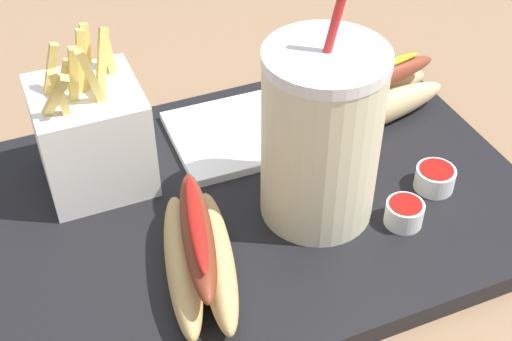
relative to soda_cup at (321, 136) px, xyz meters
name	(u,v)px	position (x,y,z in m)	size (l,w,h in m)	color
ground_plane	(256,218)	(-0.04, 0.04, -0.11)	(2.40, 2.40, 0.02)	#8C6B4C
food_tray	(256,203)	(-0.04, 0.04, -0.09)	(0.49, 0.34, 0.02)	black
soda_cup	(321,136)	(0.00, 0.00, 0.00)	(0.10, 0.10, 0.23)	beige
fries_basket	(92,134)	(-0.17, 0.12, -0.03)	(0.09, 0.09, 0.16)	white
hot_dog_1	(199,255)	(-0.12, -0.04, -0.05)	(0.09, 0.16, 0.07)	tan
hot_dog_2	(365,100)	(0.10, 0.10, -0.06)	(0.19, 0.08, 0.07)	#E5C689
ketchup_cup_1	(404,212)	(0.06, -0.05, -0.07)	(0.03, 0.03, 0.02)	white
ketchup_cup_2	(435,177)	(0.11, -0.02, -0.07)	(0.04, 0.04, 0.02)	white
napkin_stack	(235,135)	(-0.03, 0.12, -0.08)	(0.12, 0.12, 0.01)	white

